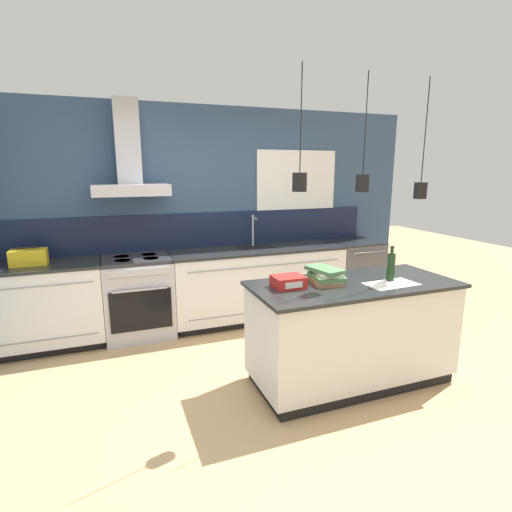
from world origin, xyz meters
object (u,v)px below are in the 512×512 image
object	(u,v)px
oven_range	(139,297)
red_supply_box	(288,282)
dishwasher	(353,274)
bottle_on_island	(391,267)
yellow_toolbox	(29,257)
book_stack	(326,276)

from	to	relation	value
oven_range	red_supply_box	distance (m)	2.02
dishwasher	red_supply_box	size ratio (longest dim) A/B	3.63
oven_range	bottle_on_island	xyz separation A→B (m)	(1.99, -1.77, 0.58)
oven_range	yellow_toolbox	distance (m)	1.17
oven_range	yellow_toolbox	world-z (taller)	yellow_toolbox
book_stack	bottle_on_island	bearing A→B (deg)	-15.50
oven_range	bottle_on_island	world-z (taller)	bottle_on_island
red_supply_box	oven_range	bearing A→B (deg)	123.55
book_stack	yellow_toolbox	size ratio (longest dim) A/B	1.10
oven_range	yellow_toolbox	size ratio (longest dim) A/B	2.68
oven_range	bottle_on_island	distance (m)	2.73
book_stack	red_supply_box	distance (m)	0.36
oven_range	book_stack	bearing A→B (deg)	-48.28
dishwasher	yellow_toolbox	world-z (taller)	yellow_toolbox
yellow_toolbox	dishwasher	bearing A→B (deg)	-0.00
oven_range	yellow_toolbox	xyz separation A→B (m)	(-1.04, 0.00, 0.54)
red_supply_box	yellow_toolbox	size ratio (longest dim) A/B	0.74
red_supply_box	book_stack	bearing A→B (deg)	2.36
oven_range	dishwasher	xyz separation A→B (m)	(2.83, 0.00, -0.00)
oven_range	red_supply_box	bearing A→B (deg)	-56.45
book_stack	red_supply_box	world-z (taller)	book_stack
oven_range	dishwasher	size ratio (longest dim) A/B	1.00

